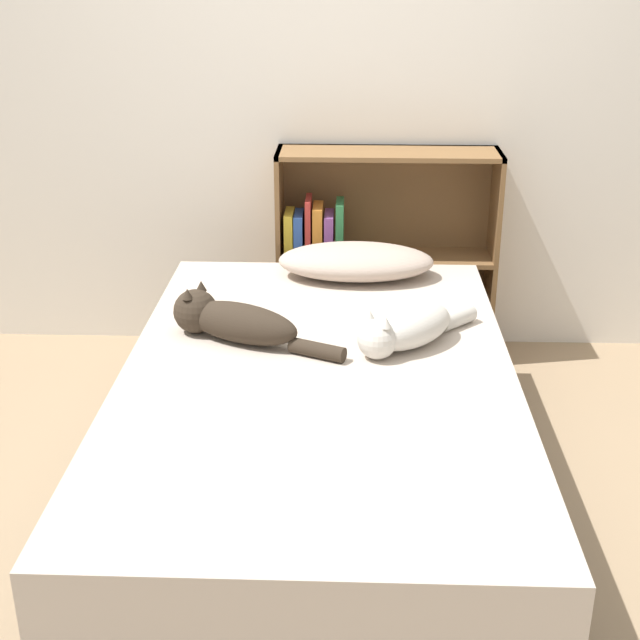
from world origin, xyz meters
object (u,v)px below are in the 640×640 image
object	(u,v)px
pillow	(356,261)
cat_dark	(230,320)
bookshelf	(375,250)
bed	(318,443)
cat_light	(406,328)

from	to	relation	value
pillow	cat_dark	distance (m)	0.73
pillow	bookshelf	bearing A→B (deg)	79.04
bed	pillow	bearing A→B (deg)	82.07
cat_dark	bookshelf	bearing A→B (deg)	-91.17
pillow	cat_light	xyz separation A→B (m)	(0.16, -0.64, 0.00)
cat_dark	bed	bearing A→B (deg)	167.93
cat_light	bookshelf	world-z (taller)	bookshelf
bed	bookshelf	world-z (taller)	bookshelf
pillow	cat_dark	bearing A→B (deg)	-124.21
bed	bookshelf	distance (m)	1.30
pillow	bookshelf	distance (m)	0.46
cat_light	bookshelf	size ratio (longest dim) A/B	0.46
bed	bookshelf	size ratio (longest dim) A/B	2.16
pillow	bookshelf	xyz separation A→B (m)	(0.09, 0.44, -0.10)
cat_dark	bookshelf	size ratio (longest dim) A/B	0.62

